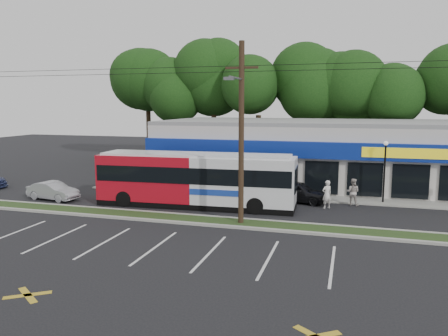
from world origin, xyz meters
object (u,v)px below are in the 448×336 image
Objects in this scene: lamp_post at (385,164)px; car_dark at (296,191)px; utility_pole at (238,128)px; pedestrian_a at (327,194)px; metrobus at (196,178)px; pedestrian_b at (353,192)px; car_silver at (53,191)px.

car_dark is at bearing -168.25° from lamp_post.
pedestrian_a is at bearing 49.40° from utility_pole.
metrobus is 10.45m from pedestrian_b.
pedestrian_a reaches higher than pedestrian_b.
utility_pole reaches higher than pedestrian_b.
lamp_post is 2.35× the size of pedestrian_b.
pedestrian_a is (-3.60, -2.55, -1.75)m from lamp_post.
utility_pole is 27.61× the size of pedestrian_b.
pedestrian_a is at bearing -111.89° from car_dark.
pedestrian_b is (1.60, 1.34, -0.01)m from pedestrian_a.
lamp_post is (8.17, 7.87, -2.74)m from utility_pole.
utility_pole is 6.29m from metrobus.
lamp_post is 1.10× the size of car_silver.
utility_pole is 11.67m from lamp_post.
pedestrian_b reaches higher than car_silver.
lamp_post is at bearing -140.07° from pedestrian_b.
car_dark is 3.71m from pedestrian_b.
pedestrian_b is at bearing -148.95° from lamp_post.
lamp_post reaches higher than car_silver.
pedestrian_b is at bearing -70.26° from car_silver.
lamp_post is at bearing 16.84° from metrobus.
lamp_post is 4.75m from pedestrian_a.
utility_pole is 3.80× the size of metrobus.
car_silver is at bearing -28.74° from pedestrian_a.
metrobus is 7.27× the size of pedestrian_b.
pedestrian_b is at bearing -79.23° from car_dark.
lamp_post is 2.93m from pedestrian_b.
car_dark is 2.39× the size of pedestrian_b.
car_dark is (-5.71, -1.19, -1.93)m from lamp_post.
pedestrian_a reaches higher than car_dark.
pedestrian_a is (18.65, 2.75, 0.29)m from car_silver.
metrobus is at bearing 127.62° from car_dark.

